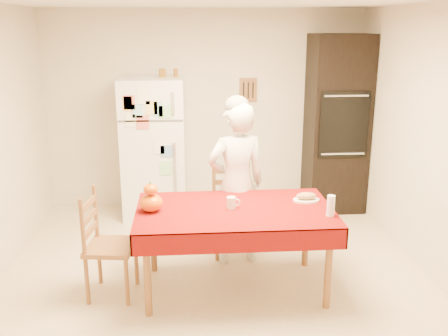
{
  "coord_description": "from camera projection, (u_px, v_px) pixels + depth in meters",
  "views": [
    {
      "loc": [
        -0.25,
        -4.1,
        2.28
      ],
      "look_at": [
        0.08,
        0.2,
        1.05
      ],
      "focal_mm": 40.0,
      "sensor_mm": 36.0,
      "label": 1
    }
  ],
  "objects": [
    {
      "name": "floor",
      "position": [
        217.0,
        284.0,
        4.58
      ],
      "size": [
        4.5,
        4.5,
        0.0
      ],
      "primitive_type": "plane",
      "color": "#CBB293",
      "rests_on": "ground"
    },
    {
      "name": "room_shell",
      "position": [
        216.0,
        109.0,
        4.13
      ],
      "size": [
        4.02,
        4.52,
        2.51
      ],
      "color": "beige",
      "rests_on": "ground"
    },
    {
      "name": "refrigerator",
      "position": [
        154.0,
        148.0,
        6.1
      ],
      "size": [
        0.75,
        0.74,
        1.7
      ],
      "color": "white",
      "rests_on": "floor"
    },
    {
      "name": "oven_cabinet",
      "position": [
        336.0,
        124.0,
        6.24
      ],
      "size": [
        0.7,
        0.62,
        2.2
      ],
      "color": "black",
      "rests_on": "floor"
    },
    {
      "name": "dining_table",
      "position": [
        235.0,
        216.0,
        4.33
      ],
      "size": [
        1.7,
        1.0,
        0.76
      ],
      "color": "brown",
      "rests_on": "floor"
    },
    {
      "name": "chair_far",
      "position": [
        232.0,
        205.0,
        5.15
      ],
      "size": [
        0.43,
        0.41,
        0.95
      ],
      "rotation": [
        0.0,
        0.0,
        0.03
      ],
      "color": "brown",
      "rests_on": "floor"
    },
    {
      "name": "chair_left",
      "position": [
        103.0,
        241.0,
        4.29
      ],
      "size": [
        0.45,
        0.47,
        0.95
      ],
      "rotation": [
        0.0,
        0.0,
        1.44
      ],
      "color": "brown",
      "rests_on": "floor"
    },
    {
      "name": "seated_woman",
      "position": [
        236.0,
        184.0,
        4.84
      ],
      "size": [
        0.66,
        0.51,
        1.61
      ],
      "primitive_type": "imported",
      "rotation": [
        0.0,
        0.0,
        3.36
      ],
      "color": "silver",
      "rests_on": "floor"
    },
    {
      "name": "coffee_mug",
      "position": [
        231.0,
        203.0,
        4.32
      ],
      "size": [
        0.08,
        0.08,
        0.1
      ],
      "primitive_type": "cylinder",
      "color": "silver",
      "rests_on": "dining_table"
    },
    {
      "name": "pumpkin_lower",
      "position": [
        151.0,
        203.0,
        4.24
      ],
      "size": [
        0.2,
        0.2,
        0.15
      ],
      "primitive_type": "ellipsoid",
      "color": "#D83C05",
      "rests_on": "dining_table"
    },
    {
      "name": "pumpkin_upper",
      "position": [
        151.0,
        189.0,
        4.21
      ],
      "size": [
        0.12,
        0.12,
        0.09
      ],
      "primitive_type": "ellipsoid",
      "color": "#D84D05",
      "rests_on": "pumpkin_lower"
    },
    {
      "name": "wine_glass",
      "position": [
        331.0,
        206.0,
        4.13
      ],
      "size": [
        0.07,
        0.07,
        0.18
      ],
      "primitive_type": "cylinder",
      "color": "white",
      "rests_on": "dining_table"
    },
    {
      "name": "bread_plate",
      "position": [
        306.0,
        200.0,
        4.5
      ],
      "size": [
        0.24,
        0.24,
        0.02
      ],
      "primitive_type": "cylinder",
      "color": "white",
      "rests_on": "dining_table"
    },
    {
      "name": "bread_loaf",
      "position": [
        306.0,
        196.0,
        4.49
      ],
      "size": [
        0.18,
        0.1,
        0.06
      ],
      "primitive_type": "ellipsoid",
      "color": "#957349",
      "rests_on": "bread_plate"
    },
    {
      "name": "spice_jar_left",
      "position": [
        161.0,
        73.0,
        5.91
      ],
      "size": [
        0.05,
        0.05,
        0.1
      ],
      "primitive_type": "cylinder",
      "color": "brown",
      "rests_on": "refrigerator"
    },
    {
      "name": "spice_jar_mid",
      "position": [
        164.0,
        73.0,
        5.91
      ],
      "size": [
        0.05,
        0.05,
        0.1
      ],
      "primitive_type": "cylinder",
      "color": "#915C1A",
      "rests_on": "refrigerator"
    },
    {
      "name": "spice_jar_right",
      "position": [
        176.0,
        73.0,
        5.92
      ],
      "size": [
        0.05,
        0.05,
        0.1
      ],
      "primitive_type": "cylinder",
      "color": "brown",
      "rests_on": "refrigerator"
    }
  ]
}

